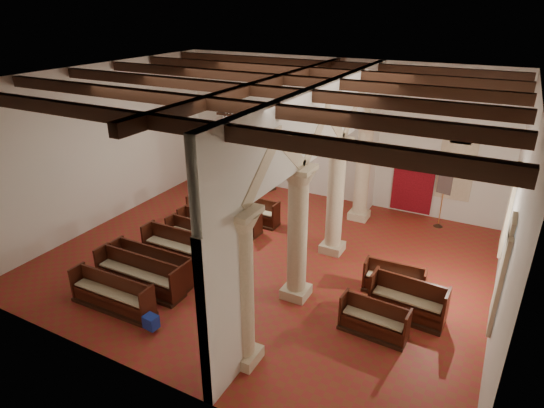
{
  "coord_description": "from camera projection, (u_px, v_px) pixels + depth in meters",
  "views": [
    {
      "loc": [
        6.41,
        -11.77,
        7.99
      ],
      "look_at": [
        -0.06,
        0.5,
        1.81
      ],
      "focal_mm": 30.0,
      "sensor_mm": 36.0,
      "label": 1
    }
  ],
  "objects": [
    {
      "name": "nave_pew_6",
      "position": [
        224.0,
        219.0,
        17.43
      ],
      "size": [
        3.11,
        0.81,
        1.1
      ],
      "rotation": [
        0.0,
        0.0,
        -0.02
      ],
      "color": "black",
      "rests_on": "floor"
    },
    {
      "name": "dossal_curtain",
      "position": [
        413.0,
        187.0,
        18.31
      ],
      "size": [
        1.8,
        0.07,
        2.17
      ],
      "color": "maroon",
      "rests_on": "floor"
    },
    {
      "name": "window_right_b",
      "position": [
        510.0,
        213.0,
        13.64
      ],
      "size": [
        0.03,
        1.0,
        2.2
      ],
      "primitive_type": "cube",
      "color": "#2B6246",
      "rests_on": "wall_right"
    },
    {
      "name": "nave_pew_0",
      "position": [
        113.0,
        298.0,
        12.85
      ],
      "size": [
        2.68,
        0.72,
        1.01
      ],
      "rotation": [
        0.0,
        0.0,
        0.02
      ],
      "color": "black",
      "rests_on": "floor"
    },
    {
      "name": "nave_pew_4",
      "position": [
        204.0,
        242.0,
        15.83
      ],
      "size": [
        3.09,
        0.84,
        0.99
      ],
      "rotation": [
        0.0,
        0.0,
        -0.06
      ],
      "color": "black",
      "rests_on": "floor"
    },
    {
      "name": "hymnal_box_a",
      "position": [
        151.0,
        322.0,
        11.96
      ],
      "size": [
        0.39,
        0.33,
        0.37
      ],
      "primitive_type": "cube",
      "rotation": [
        0.0,
        0.0,
        -0.09
      ],
      "color": "#164198",
      "rests_on": "floor"
    },
    {
      "name": "tube_heater_a",
      "position": [
        139.0,
        298.0,
        13.11
      ],
      "size": [
        0.88,
        0.17,
        0.09
      ],
      "primitive_type": "cylinder",
      "rotation": [
        0.0,
        1.57,
        -0.1
      ],
      "color": "white",
      "rests_on": "floor"
    },
    {
      "name": "window_back",
      "position": [
        456.0,
        168.0,
        17.3
      ],
      "size": [
        1.0,
        0.03,
        2.2
      ],
      "primitive_type": "cube",
      "color": "#2B6246",
      "rests_on": "wall_back"
    },
    {
      "name": "nave_pew_2",
      "position": [
        153.0,
        268.0,
        14.29
      ],
      "size": [
        2.97,
        0.67,
        1.0
      ],
      "rotation": [
        0.0,
        0.0,
        0.0
      ],
      "color": "black",
      "rests_on": "floor"
    },
    {
      "name": "lectern",
      "position": [
        269.0,
        179.0,
        20.92
      ],
      "size": [
        0.64,
        0.67,
        1.32
      ],
      "rotation": [
        0.0,
        0.0,
        -0.32
      ],
      "color": "#371A11",
      "rests_on": "floor"
    },
    {
      "name": "tube_heater_b",
      "position": [
        111.0,
        284.0,
        13.76
      ],
      "size": [
        0.89,
        0.18,
        0.09
      ],
      "primitive_type": "cylinder",
      "rotation": [
        0.0,
        1.57,
        0.11
      ],
      "color": "white",
      "rests_on": "floor"
    },
    {
      "name": "aisle_pew_2",
      "position": [
        393.0,
        284.0,
        13.51
      ],
      "size": [
        1.82,
        0.74,
        0.95
      ],
      "rotation": [
        0.0,
        0.0,
        0.06
      ],
      "color": "black",
      "rests_on": "floor"
    },
    {
      "name": "pipe_organ",
      "position": [
        238.0,
        156.0,
        21.29
      ],
      "size": [
        2.1,
        0.85,
        4.4
      ],
      "color": "black",
      "rests_on": "floor"
    },
    {
      "name": "nave_pew_3",
      "position": [
        190.0,
        255.0,
        14.93
      ],
      "size": [
        3.55,
        0.77,
        1.14
      ],
      "rotation": [
        0.0,
        0.0,
        0.0
      ],
      "color": "black",
      "rests_on": "floor"
    },
    {
      "name": "arcade",
      "position": [
        320.0,
        168.0,
        13.27
      ],
      "size": [
        0.9,
        11.9,
        6.0
      ],
      "color": "beige",
      "rests_on": "floor"
    },
    {
      "name": "nave_pew_7",
      "position": [
        249.0,
        213.0,
        17.98
      ],
      "size": [
        2.56,
        0.72,
        1.01
      ],
      "rotation": [
        0.0,
        0.0,
        -0.02
      ],
      "color": "black",
      "rests_on": "floor"
    },
    {
      "name": "wall_back",
      "position": [
        334.0,
        132.0,
        19.12
      ],
      "size": [
        14.0,
        0.02,
        6.0
      ],
      "primitive_type": "cube",
      "color": "silver",
      "rests_on": "floor"
    },
    {
      "name": "nave_pew_5",
      "position": [
        212.0,
        232.0,
        16.52
      ],
      "size": [
        2.88,
        0.85,
        1.0
      ],
      "rotation": [
        0.0,
        0.0,
        -0.06
      ],
      "color": "black",
      "rests_on": "floor"
    },
    {
      "name": "window_right_a",
      "position": [
        503.0,
        278.0,
        10.41
      ],
      "size": [
        0.03,
        1.0,
        2.2
      ],
      "primitive_type": "cube",
      "color": "#2B6246",
      "rests_on": "wall_right"
    },
    {
      "name": "floor",
      "position": [
        267.0,
        258.0,
        15.49
      ],
      "size": [
        14.0,
        14.0,
        0.0
      ],
      "primitive_type": "plane",
      "color": "maroon",
      "rests_on": "ground"
    },
    {
      "name": "aisle_pew_0",
      "position": [
        373.0,
        323.0,
        11.84
      ],
      "size": [
        1.81,
        0.73,
        0.96
      ],
      "rotation": [
        0.0,
        0.0,
        -0.05
      ],
      "color": "black",
      "rests_on": "floor"
    },
    {
      "name": "hymnal_box_b",
      "position": [
        236.0,
        290.0,
        13.37
      ],
      "size": [
        0.34,
        0.32,
        0.27
      ],
      "primitive_type": "cube",
      "rotation": [
        0.0,
        0.0,
        0.43
      ],
      "color": "#16399C",
      "rests_on": "floor"
    },
    {
      "name": "nave_pew_1",
      "position": [
        139.0,
        279.0,
        13.69
      ],
      "size": [
        2.98,
        0.75,
        1.09
      ],
      "rotation": [
        0.0,
        0.0,
        0.01
      ],
      "color": "black",
      "rests_on": "floor"
    },
    {
      "name": "processional_banner",
      "position": [
        441.0,
        208.0,
        17.36
      ],
      "size": [
        0.54,
        0.68,
        2.41
      ],
      "rotation": [
        0.0,
        0.0,
        -0.27
      ],
      "color": "black",
      "rests_on": "floor"
    },
    {
      "name": "aisle_pew_1",
      "position": [
        407.0,
        305.0,
        12.45
      ],
      "size": [
        2.08,
        0.87,
        1.15
      ],
      "rotation": [
        0.0,
        0.0,
        -0.05
      ],
      "color": "black",
      "rests_on": "floor"
    },
    {
      "name": "wall_left",
      "position": [
        105.0,
        146.0,
        17.25
      ],
      "size": [
        0.02,
        12.0,
        6.0
      ],
      "primitive_type": "cube",
      "color": "silver",
      "rests_on": "floor"
    },
    {
      "name": "wall_front",
      "position": [
        129.0,
        265.0,
        9.42
      ],
      "size": [
        14.0,
        0.02,
        6.0
      ],
      "primitive_type": "cube",
      "color": "silver",
      "rests_on": "floor"
    },
    {
      "name": "ceiling_beams",
      "position": [
        266.0,
        84.0,
        13.12
      ],
      "size": [
        13.8,
        11.8,
        0.3
      ],
      "primitive_type": null,
      "color": "black",
      "rests_on": "wall_back"
    },
    {
      "name": "ceiling",
      "position": [
        266.0,
        78.0,
        13.05
      ],
      "size": [
        14.0,
        14.0,
        0.0
      ],
      "primitive_type": "plane",
      "rotation": [
        3.14,
        0.0,
        0.0
      ],
      "color": "black",
      "rests_on": "wall_back"
    },
    {
      "name": "hymnal_box_c",
      "position": [
        246.0,
        254.0,
        15.26
      ],
      "size": [
        0.35,
        0.33,
        0.29
      ],
      "primitive_type": "cube",
      "rotation": [
        0.0,
        0.0,
        -0.4
      ],
      "color": "navy",
      "rests_on": "floor"
    },
    {
      "name": "wall_right",
      "position": [
        513.0,
        221.0,
        11.29
      ],
      "size": [
        0.02,
        12.0,
        6.0
      ],
      "primitive_type": "cube",
      "color": "silver",
      "rests_on": "floor"
    }
  ]
}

